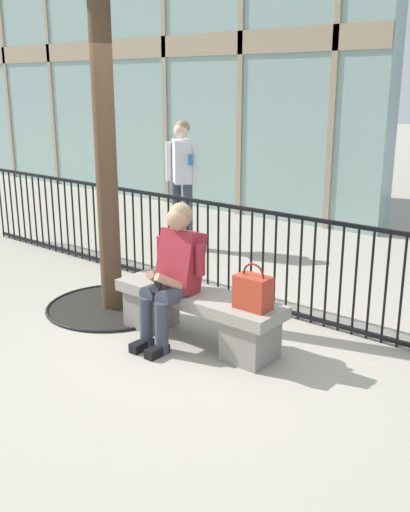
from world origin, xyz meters
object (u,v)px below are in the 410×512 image
Objects in this scene: seated_person_with_phone at (174,270)px; bystander_further_back at (182,175)px; handbag_on_bench at (253,292)px; stone_bench at (198,312)px.

seated_person_with_phone is 3.09m from bystander_further_back.
bystander_further_back reaches higher than seated_person_with_phone.
bystander_further_back is at bearing 130.38° from seated_person_with_phone.
handbag_on_bench is 3.54m from bystander_further_back.
seated_person_with_phone is at bearing -170.84° from handbag_on_bench.
stone_bench is 0.66m from handbag_on_bench.
seated_person_with_phone is (-0.16, -0.13, 0.38)m from stone_bench.
stone_bench is 4.28× the size of handbag_on_bench.
bystander_further_back is at bearing 134.15° from stone_bench.
seated_person_with_phone is at bearing -140.44° from stone_bench.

